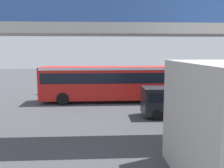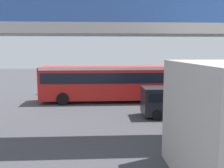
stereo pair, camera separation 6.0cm
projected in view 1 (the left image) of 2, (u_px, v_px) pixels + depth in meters
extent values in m
plane|color=#424247|center=(109.00, 99.00, 23.72)|extent=(80.00, 80.00, 0.00)
cube|color=red|center=(106.00, 83.00, 22.41)|extent=(11.50, 2.55, 2.86)
cube|color=black|center=(106.00, 77.00, 22.34)|extent=(11.04, 2.59, 0.90)
cube|color=white|center=(106.00, 68.00, 22.23)|extent=(11.27, 2.58, 0.20)
cube|color=black|center=(40.00, 79.00, 22.02)|extent=(0.04, 2.24, 1.20)
cylinder|color=black|center=(63.00, 99.00, 21.09)|extent=(1.04, 0.30, 1.04)
cylinder|color=black|center=(66.00, 94.00, 23.61)|extent=(1.04, 0.30, 1.04)
cylinder|color=black|center=(149.00, 98.00, 21.52)|extent=(1.04, 0.30, 1.04)
cylinder|color=black|center=(143.00, 93.00, 24.04)|extent=(1.04, 0.30, 1.04)
cube|color=black|center=(177.00, 100.00, 17.43)|extent=(4.80, 1.95, 1.86)
cube|color=black|center=(177.00, 95.00, 17.39)|extent=(4.42, 1.98, 0.56)
cylinder|color=black|center=(158.00, 115.00, 16.48)|extent=(0.68, 0.22, 0.68)
cylinder|color=black|center=(151.00, 108.00, 18.41)|extent=(0.68, 0.22, 0.68)
cylinder|color=black|center=(204.00, 115.00, 16.66)|extent=(0.68, 0.22, 0.68)
cylinder|color=black|center=(193.00, 108.00, 18.59)|extent=(0.68, 0.22, 0.68)
torus|color=black|center=(186.00, 100.00, 21.42)|extent=(0.72, 0.06, 0.72)
torus|color=black|center=(198.00, 100.00, 21.48)|extent=(0.72, 0.06, 0.72)
cube|color=orange|center=(192.00, 98.00, 21.42)|extent=(0.89, 0.04, 0.04)
cylinder|color=orange|center=(195.00, 96.00, 21.41)|extent=(0.03, 0.03, 0.40)
cube|color=black|center=(195.00, 93.00, 21.38)|extent=(0.20, 0.08, 0.04)
cylinder|color=orange|center=(188.00, 94.00, 21.35)|extent=(0.02, 0.44, 0.02)
cylinder|color=#2D2D38|center=(182.00, 90.00, 26.47)|extent=(0.32, 0.32, 0.85)
cylinder|color=#3F3F47|center=(182.00, 83.00, 26.37)|extent=(0.38, 0.38, 0.70)
sphere|color=tan|center=(182.00, 78.00, 26.31)|extent=(0.22, 0.22, 0.22)
cylinder|color=slate|center=(49.00, 81.00, 26.45)|extent=(0.08, 0.08, 2.80)
cube|color=red|center=(49.00, 70.00, 26.31)|extent=(0.04, 0.60, 0.60)
cube|color=silver|center=(145.00, 93.00, 26.90)|extent=(2.00, 0.20, 0.01)
cube|color=silver|center=(108.00, 94.00, 26.66)|extent=(2.00, 0.20, 0.01)
cube|color=silver|center=(70.00, 94.00, 26.43)|extent=(2.00, 0.20, 0.01)
cube|color=#B2ADA5|center=(119.00, 30.00, 12.62)|extent=(26.24, 2.60, 0.50)
cube|color=#3359A5|center=(117.00, 17.00, 13.74)|extent=(26.24, 0.08, 1.10)
cube|color=#3359A5|center=(121.00, 10.00, 11.27)|extent=(26.24, 0.08, 1.10)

